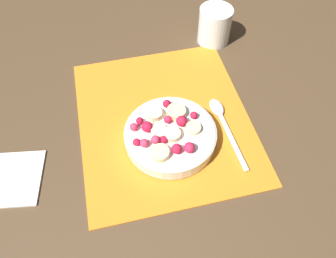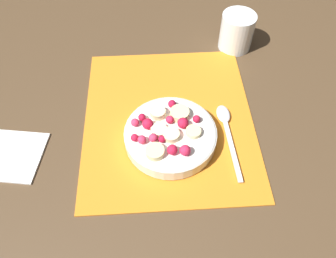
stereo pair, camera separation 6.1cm
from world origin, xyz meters
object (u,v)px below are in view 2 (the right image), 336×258
drinking_glass (237,32)px  spoon (226,124)px  fruit_bowl (168,134)px  napkin (0,154)px

drinking_glass → spoon: bearing=-14.1°
fruit_bowl → drinking_glass: (-0.28, 0.18, 0.02)m
napkin → spoon: bearing=95.3°
drinking_glass → napkin: drinking_glass is taller
fruit_bowl → napkin: size_ratio=1.02×
fruit_bowl → spoon: size_ratio=0.96×
spoon → napkin: spoon is taller
spoon → fruit_bowl: bearing=101.2°
spoon → napkin: (0.04, -0.44, -0.01)m
napkin → drinking_glass: bearing=119.8°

